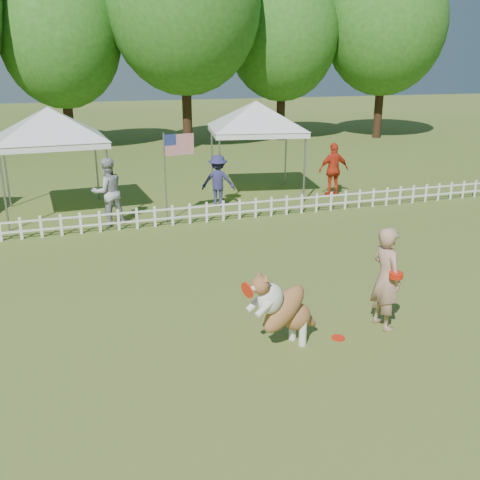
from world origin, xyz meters
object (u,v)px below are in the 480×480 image
Objects in this scene: dog at (285,308)px; spectator_b at (218,181)px; frisbee_on_turf at (338,338)px; handler at (386,278)px; canopy_tent_left at (54,163)px; spectator_c at (334,170)px; flag_pole at (165,178)px; spectator_a at (108,192)px; canopy_tent_right at (255,149)px.

dog is 9.10m from spectator_b.
spectator_b is (0.55, 9.00, 0.81)m from frisbee_on_turf.
handler is 10.93m from canopy_tent_left.
spectator_b is (4.89, -0.71, -0.74)m from canopy_tent_left.
spectator_b is at bearing 2.85° from spectator_c.
flag_pole is at bearing 99.96° from frisbee_on_turf.
frisbee_on_turf is at bearing 108.70° from spectator_b.
spectator_c is (6.03, 1.30, -0.36)m from flag_pole.
spectator_b is at bearing -0.95° from handler.
spectator_a is 3.63m from spectator_b.
spectator_c is (2.41, -1.19, -0.64)m from canopy_tent_right.
spectator_a is (-2.95, 8.05, 0.94)m from frisbee_on_turf.
canopy_tent_right is (6.60, 0.54, -0.00)m from canopy_tent_left.
canopy_tent_left reaches higher than spectator_b.
spectator_b is at bearing 20.48° from flag_pole.
flag_pole reaches higher than dog.
spectator_c is (5.64, 9.03, 0.22)m from dog.
spectator_a is 1.04× the size of spectator_c.
canopy_tent_left is 3.57m from flag_pole.
frisbee_on_turf is at bearing -68.83° from canopy_tent_left.
canopy_tent_right reaches higher than spectator_b.
canopy_tent_left is 1.70× the size of spectator_c.
spectator_b is 0.90× the size of spectator_c.
handler reaches higher than dog.
spectator_c is at bearing -0.36° from flag_pole.
canopy_tent_left reaches higher than handler.
canopy_tent_left is (-4.33, 9.71, 1.55)m from frisbee_on_turf.
canopy_tent_left is at bearing -2.08° from spectator_c.
spectator_a is (-1.98, 8.02, 0.26)m from dog.
frisbee_on_turf is at bearing -19.43° from dog.
dog is 0.73× the size of spectator_a.
spectator_b is (1.53, 8.98, 0.13)m from dog.
dog is at bearing 102.56° from spectator_b.
handler is at bearing -85.69° from flag_pole.
flag_pole is 2.32m from spectator_b.
spectator_b is (-1.71, -1.25, -0.73)m from canopy_tent_right.
frisbee_on_turf is at bearing 94.72° from spectator_a.
handler is 9.65m from spectator_c.
spectator_b is (-0.38, 8.85, -0.08)m from handler.
frisbee_on_turf is 0.09× the size of flag_pole.
canopy_tent_left is at bearing 91.14° from dog.
canopy_tent_right is at bearing 54.43° from dog.
spectator_a is at bearing 37.40° from spectator_b.
handler is at bearing -86.99° from canopy_tent_right.
canopy_tent_left reaches higher than canopy_tent_right.
spectator_a is at bearing -146.61° from canopy_tent_right.
canopy_tent_right is 1.22× the size of flag_pole.
spectator_b is at bearing 62.36° from dog.
handler is 0.58× the size of canopy_tent_left.
canopy_tent_right reaches higher than handler.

